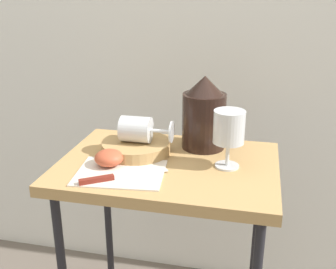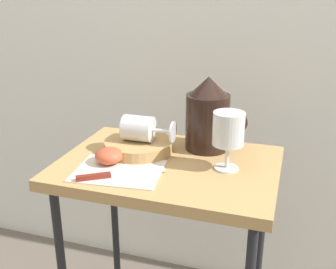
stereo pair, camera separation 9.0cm
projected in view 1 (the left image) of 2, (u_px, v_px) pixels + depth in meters
name	position (u px, v px, depth m)	size (l,w,h in m)	color
curtain_drape	(199.00, 2.00, 1.40)	(2.40, 0.03, 2.20)	white
table	(168.00, 187.00, 1.13)	(0.59, 0.42, 0.71)	tan
linen_napkin	(121.00, 173.00, 1.03)	(0.22, 0.17, 0.00)	silver
basket_tray	(136.00, 147.00, 1.15)	(0.19, 0.19, 0.04)	tan
pitcher	(204.00, 119.00, 1.17)	(0.18, 0.13, 0.21)	black
wine_glass_upright	(229.00, 130.00, 1.04)	(0.08, 0.08, 0.15)	silver
wine_glass_tipped_near	(138.00, 129.00, 1.13)	(0.15, 0.07, 0.07)	silver
apple_half_left	(109.00, 158.00, 1.06)	(0.08, 0.08, 0.04)	#C15133
knife	(111.00, 178.00, 0.99)	(0.20, 0.14, 0.01)	silver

